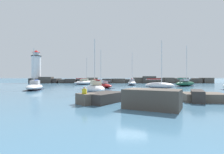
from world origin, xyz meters
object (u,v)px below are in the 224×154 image
sailboat_moored_7 (95,88)px  person_on_rocks (84,95)px  sailboat_moored_3 (85,82)px  sailboat_moored_2 (102,85)px  sailboat_moored_4 (132,83)px  lighthouse (36,69)px  sailboat_moored_1 (159,85)px  sailboat_moored_0 (185,83)px  mooring_buoy_orange_near (106,84)px  sailboat_moored_6 (35,86)px

sailboat_moored_7 → person_on_rocks: size_ratio=5.11×
sailboat_moored_3 → sailboat_moored_2: bearing=-67.1°
sailboat_moored_4 → person_on_rocks: (-7.35, -34.13, 0.18)m
lighthouse → sailboat_moored_1: lighthouse is taller
sailboat_moored_1 → person_on_rocks: sailboat_moored_1 is taller
sailboat_moored_0 → mooring_buoy_orange_near: (-19.98, 4.57, -0.32)m
sailboat_moored_3 → sailboat_moored_7: size_ratio=1.03×
sailboat_moored_0 → sailboat_moored_6: size_ratio=1.38×
sailboat_moored_2 → sailboat_moored_3: size_ratio=1.00×
lighthouse → sailboat_moored_2: (26.30, -26.67, -4.62)m
sailboat_moored_2 → sailboat_moored_0: bearing=17.0°
lighthouse → sailboat_moored_4: bearing=-24.4°
lighthouse → sailboat_moored_2: size_ratio=1.49×
sailboat_moored_6 → lighthouse: bearing=114.0°
sailboat_moored_1 → mooring_buoy_orange_near: 17.85m
sailboat_moored_0 → sailboat_moored_2: sailboat_moored_0 is taller
sailboat_moored_6 → sailboat_moored_0: bearing=21.9°
sailboat_moored_0 → sailboat_moored_3: (-26.33, 8.34, -0.05)m
sailboat_moored_1 → sailboat_moored_7: sailboat_moored_1 is taller
sailboat_moored_3 → mooring_buoy_orange_near: 7.39m
sailboat_moored_0 → sailboat_moored_7: size_ratio=1.29×
person_on_rocks → mooring_buoy_orange_near: bearing=89.9°
lighthouse → sailboat_moored_6: lighthouse is taller
person_on_rocks → sailboat_moored_6: bearing=125.7°
sailboat_moored_4 → sailboat_moored_6: sailboat_moored_4 is taller
sailboat_moored_3 → sailboat_moored_4: size_ratio=0.90×
sailboat_moored_7 → person_on_rocks: bearing=-88.5°
sailboat_moored_4 → person_on_rocks: sailboat_moored_4 is taller
sailboat_moored_2 → sailboat_moored_3: 15.76m
sailboat_moored_1 → sailboat_moored_4: sailboat_moored_1 is taller
sailboat_moored_4 → person_on_rocks: bearing=-102.1°
lighthouse → sailboat_moored_3: lighthouse is taller
sailboat_moored_3 → sailboat_moored_4: (13.65, -3.21, 0.01)m
person_on_rocks → sailboat_moored_3: bearing=99.6°
sailboat_moored_0 → person_on_rocks: (-20.02, -29.00, 0.14)m
sailboat_moored_0 → sailboat_moored_2: (-20.21, -6.18, -0.15)m
sailboat_moored_7 → sailboat_moored_1: bearing=38.0°
sailboat_moored_4 → sailboat_moored_6: bearing=-136.9°
sailboat_moored_2 → sailboat_moored_7: (-0.09, -12.15, 0.14)m
sailboat_moored_1 → sailboat_moored_4: bearing=105.1°
sailboat_moored_3 → mooring_buoy_orange_near: size_ratio=8.38×
sailboat_moored_1 → sailboat_moored_2: sailboat_moored_1 is taller
mooring_buoy_orange_near → sailboat_moored_3: bearing=149.3°
lighthouse → sailboat_moored_3: bearing=-31.0°
lighthouse → sailboat_moored_7: 47.05m
sailboat_moored_3 → sailboat_moored_6: size_ratio=1.11×
lighthouse → sailboat_moored_4: size_ratio=1.34×
sailboat_moored_0 → sailboat_moored_3: 27.62m
sailboat_moored_4 → person_on_rocks: size_ratio=5.87×
lighthouse → sailboat_moored_0: (46.51, -20.49, -4.47)m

